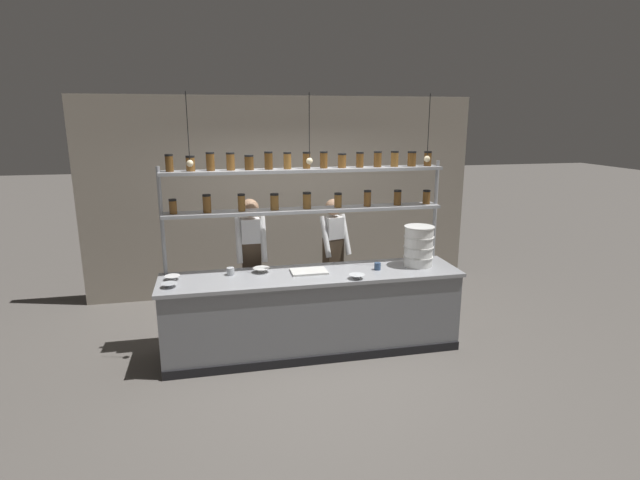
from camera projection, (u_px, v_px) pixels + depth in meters
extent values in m
plane|color=#5B5651|center=(313.00, 349.00, 5.77)|extent=(40.00, 40.00, 0.00)
cube|color=#9E9384|center=(284.00, 197.00, 7.42)|extent=(5.75, 0.12, 2.91)
cube|color=gray|center=(312.00, 314.00, 5.67)|extent=(3.29, 0.72, 0.88)
cube|color=#999BA0|center=(312.00, 275.00, 5.55)|extent=(3.35, 0.76, 0.04)
cube|color=black|center=(319.00, 360.00, 5.41)|extent=(3.29, 0.03, 0.10)
cylinder|color=#999BA0|center=(165.00, 262.00, 5.50)|extent=(0.04, 0.04, 2.11)
cylinder|color=#999BA0|center=(433.00, 247.00, 6.16)|extent=(0.04, 0.04, 2.11)
cube|color=#999BA0|center=(306.00, 210.00, 5.70)|extent=(3.19, 0.28, 0.04)
cylinder|color=brown|center=(173.00, 207.00, 5.38)|extent=(0.08, 0.08, 0.14)
cylinder|color=black|center=(172.00, 200.00, 5.36)|extent=(0.08, 0.08, 0.02)
cylinder|color=brown|center=(207.00, 204.00, 5.45)|extent=(0.09, 0.09, 0.18)
cylinder|color=black|center=(206.00, 195.00, 5.42)|extent=(0.09, 0.09, 0.02)
cylinder|color=brown|center=(242.00, 203.00, 5.53)|extent=(0.08, 0.08, 0.17)
cylinder|color=black|center=(241.00, 195.00, 5.50)|extent=(0.08, 0.08, 0.02)
cylinder|color=brown|center=(274.00, 203.00, 5.60)|extent=(0.09, 0.09, 0.17)
cylinder|color=black|center=(274.00, 194.00, 5.58)|extent=(0.10, 0.10, 0.02)
cylinder|color=brown|center=(307.00, 201.00, 5.68)|extent=(0.09, 0.09, 0.17)
cylinder|color=black|center=(307.00, 193.00, 5.66)|extent=(0.10, 0.10, 0.02)
cylinder|color=brown|center=(338.00, 201.00, 5.76)|extent=(0.09, 0.09, 0.15)
cylinder|color=black|center=(338.00, 194.00, 5.74)|extent=(0.09, 0.09, 0.02)
cylinder|color=brown|center=(367.00, 199.00, 5.83)|extent=(0.08, 0.08, 0.17)
cylinder|color=black|center=(368.00, 191.00, 5.81)|extent=(0.09, 0.09, 0.02)
cylinder|color=brown|center=(397.00, 198.00, 5.91)|extent=(0.09, 0.09, 0.16)
cylinder|color=black|center=(398.00, 191.00, 5.89)|extent=(0.09, 0.09, 0.02)
cylinder|color=brown|center=(426.00, 198.00, 5.99)|extent=(0.09, 0.09, 0.15)
cylinder|color=black|center=(427.00, 191.00, 5.97)|extent=(0.09, 0.09, 0.02)
cube|color=#999BA0|center=(306.00, 170.00, 5.59)|extent=(3.19, 0.28, 0.04)
cylinder|color=brown|center=(169.00, 164.00, 5.26)|extent=(0.08, 0.08, 0.16)
cylinder|color=black|center=(169.00, 155.00, 5.24)|extent=(0.09, 0.09, 0.02)
cylinder|color=brown|center=(190.00, 164.00, 5.31)|extent=(0.09, 0.09, 0.14)
cylinder|color=black|center=(190.00, 157.00, 5.29)|extent=(0.10, 0.10, 0.02)
cylinder|color=brown|center=(210.00, 162.00, 5.35)|extent=(0.09, 0.09, 0.18)
cylinder|color=black|center=(210.00, 153.00, 5.33)|extent=(0.09, 0.09, 0.02)
cylinder|color=brown|center=(231.00, 162.00, 5.40)|extent=(0.09, 0.09, 0.17)
cylinder|color=black|center=(230.00, 153.00, 5.37)|extent=(0.09, 0.09, 0.02)
cylinder|color=#513314|center=(249.00, 163.00, 5.44)|extent=(0.10, 0.10, 0.14)
cylinder|color=black|center=(249.00, 156.00, 5.42)|extent=(0.10, 0.10, 0.02)
cylinder|color=#513314|center=(269.00, 161.00, 5.48)|extent=(0.09, 0.09, 0.18)
cylinder|color=black|center=(268.00, 152.00, 5.46)|extent=(0.09, 0.09, 0.02)
cylinder|color=brown|center=(287.00, 161.00, 5.53)|extent=(0.09, 0.09, 0.17)
cylinder|color=black|center=(287.00, 153.00, 5.50)|extent=(0.09, 0.09, 0.02)
cylinder|color=brown|center=(307.00, 161.00, 5.57)|extent=(0.09, 0.09, 0.17)
cylinder|color=black|center=(307.00, 153.00, 5.55)|extent=(0.09, 0.09, 0.02)
cylinder|color=brown|center=(324.00, 161.00, 5.61)|extent=(0.09, 0.09, 0.17)
cylinder|color=black|center=(324.00, 152.00, 5.59)|extent=(0.09, 0.09, 0.02)
cylinder|color=brown|center=(342.00, 161.00, 5.66)|extent=(0.09, 0.09, 0.14)
cylinder|color=black|center=(342.00, 154.00, 5.64)|extent=(0.10, 0.10, 0.02)
cylinder|color=brown|center=(360.00, 161.00, 5.70)|extent=(0.09, 0.09, 0.16)
cylinder|color=black|center=(360.00, 153.00, 5.68)|extent=(0.09, 0.09, 0.02)
cylinder|color=brown|center=(378.00, 160.00, 5.75)|extent=(0.09, 0.09, 0.16)
cylinder|color=black|center=(378.00, 152.00, 5.72)|extent=(0.09, 0.09, 0.02)
cylinder|color=brown|center=(395.00, 160.00, 5.79)|extent=(0.09, 0.09, 0.16)
cylinder|color=black|center=(395.00, 152.00, 5.77)|extent=(0.09, 0.09, 0.02)
cylinder|color=brown|center=(412.00, 160.00, 5.83)|extent=(0.10, 0.10, 0.15)
cylinder|color=black|center=(412.00, 152.00, 5.81)|extent=(0.10, 0.10, 0.02)
cylinder|color=brown|center=(428.00, 159.00, 5.88)|extent=(0.09, 0.09, 0.15)
cylinder|color=black|center=(428.00, 152.00, 5.85)|extent=(0.09, 0.09, 0.02)
cylinder|color=black|center=(246.00, 303.00, 6.10)|extent=(0.11, 0.11, 0.81)
cylinder|color=black|center=(259.00, 302.00, 6.13)|extent=(0.11, 0.11, 0.81)
cube|color=#473828|center=(251.00, 256.00, 5.97)|extent=(0.22, 0.17, 0.35)
cube|color=white|center=(250.00, 230.00, 5.90)|extent=(0.22, 0.18, 0.29)
sphere|color=#A37A5B|center=(250.00, 208.00, 5.83)|extent=(0.21, 0.21, 0.21)
cylinder|color=white|center=(239.00, 240.00, 5.83)|extent=(0.07, 0.25, 0.53)
cylinder|color=white|center=(263.00, 239.00, 5.89)|extent=(0.07, 0.25, 0.53)
cylinder|color=black|center=(327.00, 293.00, 6.47)|extent=(0.11, 0.11, 0.78)
cylinder|color=black|center=(338.00, 291.00, 6.54)|extent=(0.11, 0.11, 0.78)
cube|color=#473828|center=(333.00, 251.00, 6.37)|extent=(0.26, 0.22, 0.34)
cube|color=white|center=(333.00, 227.00, 6.30)|extent=(0.26, 0.23, 0.28)
sphere|color=#A37A5B|center=(333.00, 207.00, 6.23)|extent=(0.21, 0.21, 0.21)
cylinder|color=white|center=(325.00, 237.00, 6.20)|extent=(0.13, 0.25, 0.51)
cylinder|color=white|center=(345.00, 234.00, 6.34)|extent=(0.13, 0.25, 0.51)
cylinder|color=white|center=(418.00, 261.00, 5.83)|extent=(0.33, 0.33, 0.11)
cylinder|color=silver|center=(418.00, 256.00, 5.82)|extent=(0.35, 0.35, 0.01)
cylinder|color=white|center=(418.00, 251.00, 5.80)|extent=(0.33, 0.33, 0.11)
cylinder|color=silver|center=(419.00, 247.00, 5.79)|extent=(0.35, 0.35, 0.01)
cylinder|color=white|center=(419.00, 242.00, 5.77)|extent=(0.33, 0.33, 0.11)
cylinder|color=silver|center=(419.00, 237.00, 5.76)|extent=(0.35, 0.35, 0.01)
cylinder|color=white|center=(419.00, 232.00, 5.74)|extent=(0.33, 0.33, 0.11)
cylinder|color=silver|center=(420.00, 227.00, 5.73)|extent=(0.35, 0.35, 0.01)
cube|color=silver|center=(309.00, 271.00, 5.58)|extent=(0.40, 0.26, 0.02)
cylinder|color=silver|center=(357.00, 278.00, 5.37)|extent=(0.08, 0.08, 0.01)
cone|color=silver|center=(357.00, 277.00, 5.37)|extent=(0.17, 0.17, 0.05)
cylinder|color=white|center=(172.00, 279.00, 5.33)|extent=(0.07, 0.07, 0.01)
cone|color=white|center=(172.00, 278.00, 5.33)|extent=(0.17, 0.17, 0.05)
cylinder|color=silver|center=(262.00, 272.00, 5.59)|extent=(0.09, 0.09, 0.01)
cone|color=silver|center=(261.00, 270.00, 5.58)|extent=(0.19, 0.19, 0.05)
cylinder|color=#B2B7BC|center=(169.00, 287.00, 5.10)|extent=(0.07, 0.07, 0.01)
cone|color=#B2B7BC|center=(169.00, 285.00, 5.09)|extent=(0.16, 0.16, 0.04)
cylinder|color=#B2B7BC|center=(231.00, 271.00, 5.49)|extent=(0.08, 0.08, 0.08)
cylinder|color=#334C70|center=(377.00, 266.00, 5.68)|extent=(0.07, 0.07, 0.08)
cylinder|color=black|center=(188.00, 128.00, 4.91)|extent=(0.01, 0.01, 0.70)
sphere|color=#F9E5B2|center=(190.00, 163.00, 4.99)|extent=(0.07, 0.07, 0.07)
cylinder|color=black|center=(309.00, 127.00, 5.16)|extent=(0.01, 0.01, 0.70)
sphere|color=#F9E5B2|center=(309.00, 161.00, 5.24)|extent=(0.07, 0.07, 0.07)
cylinder|color=black|center=(429.00, 127.00, 5.44)|extent=(0.01, 0.01, 0.70)
sphere|color=#F9E5B2|center=(427.00, 159.00, 5.52)|extent=(0.07, 0.07, 0.07)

